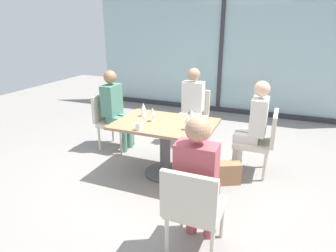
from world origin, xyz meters
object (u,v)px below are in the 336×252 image
Objects in this scene: wine_glass_3 at (152,111)px; cell_phone_on_table at (197,128)px; person_far_right at (253,123)px; coffee_cup at (139,126)px; person_front_right at (198,178)px; dining_table_main at (165,136)px; wine_glass_1 at (191,113)px; wine_glass_4 at (143,107)px; person_near_window at (192,103)px; chair_near_window at (194,113)px; chair_far_left at (110,118)px; handbag_0 at (228,173)px; wine_glass_2 at (143,112)px; chair_far_right at (260,139)px; person_far_left at (115,107)px; chair_front_right at (193,206)px; wine_glass_0 at (188,119)px.

wine_glass_3 reaches higher than cell_phone_on_table.
coffee_cup is at bearing -145.06° from person_far_right.
person_front_right is 14.00× the size of coffee_cup.
dining_table_main is 0.46m from wine_glass_1.
wine_glass_3 is (-1.22, -0.50, 0.16)m from person_far_right.
wine_glass_1 is at bearing 14.15° from wine_glass_3.
wine_glass_4 is at bearing 143.56° from wine_glass_3.
wine_glass_4 is (-0.38, -1.00, 0.16)m from person_near_window.
chair_near_window is 1.23m from wine_glass_4.
wine_glass_4 is at bearing 129.38° from cell_phone_on_table.
chair_near_window is 1.38m from chair_far_left.
cell_phone_on_table is at bearing 169.54° from handbag_0.
person_far_right is 8.75× the size of cell_phone_on_table.
chair_far_right is at bearing 22.40° from wine_glass_2.
person_far_left is 8.75× the size of cell_phone_on_table.
wine_glass_1 and wine_glass_3 have the same top height.
person_front_right is (-0.27, -1.64, 0.00)m from person_far_right.
person_far_left is (-1.05, 0.49, 0.15)m from dining_table_main.
dining_table_main is at bearing -25.28° from person_far_left.
chair_far_left is 1.16m from wine_glass_3.
chair_front_right is 9.67× the size of coffee_cup.
wine_glass_2 is at bearing -157.60° from chair_far_right.
handbag_0 is at bearing 4.51° from dining_table_main.
cell_phone_on_table is at bearing -6.55° from dining_table_main.
wine_glass_3 is 2.06× the size of coffee_cup.
wine_glass_2 is 1.28× the size of cell_phone_on_table.
wine_glass_4 is 0.85m from cell_phone_on_table.
wine_glass_0 is at bearing -21.08° from wine_glass_4.
person_far_left is 6.81× the size of wine_glass_4.
handbag_0 is (1.88, -0.43, -0.56)m from person_far_left.
wine_glass_0 reaches higher than chair_far_right.
wine_glass_2 is at bearing -155.94° from person_far_right.
wine_glass_3 reaches higher than chair_front_right.
dining_table_main is 1.39m from person_front_right.
chair_far_left is 2.54m from person_front_right.
wine_glass_2 and wine_glass_3 have the same top height.
wine_glass_0 is (0.35, -0.13, 0.32)m from dining_table_main.
person_far_left is (-1.05, -0.65, 0.00)m from person_near_window.
chair_near_window is (0.00, 1.25, -0.05)m from dining_table_main.
wine_glass_1 is at bearing -14.43° from chair_far_left.
person_far_right is 14.00× the size of coffee_cup.
wine_glass_1 is 1.00× the size of wine_glass_3.
person_far_right is 1.23m from person_near_window.
chair_near_window is 1.32m from wine_glass_3.
wine_glass_2 is at bearing 145.96° from cell_phone_on_table.
wine_glass_0 is (0.35, -1.28, 0.16)m from person_near_window.
handbag_0 is (1.22, -0.08, -0.72)m from wine_glass_4.
chair_far_left is 0.69× the size of person_near_window.
chair_near_window is (-0.77, 2.50, 0.00)m from chair_front_right.
person_far_right reaches higher than chair_far_left.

